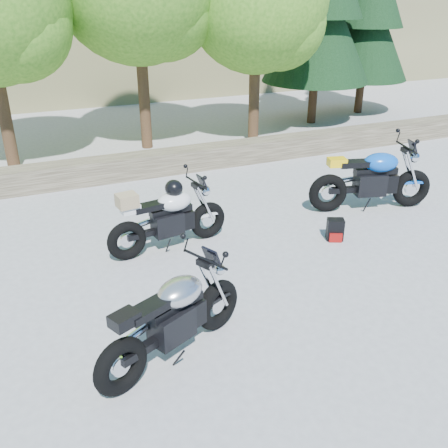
{
  "coord_description": "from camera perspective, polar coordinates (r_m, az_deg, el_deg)",
  "views": [
    {
      "loc": [
        -2.31,
        -4.93,
        3.81
      ],
      "look_at": [
        0.2,
        1.0,
        0.75
      ],
      "focal_mm": 40.0,
      "sensor_mm": 36.0,
      "label": 1
    }
  ],
  "objects": [
    {
      "name": "stone_wall",
      "position": [
        11.26,
        -9.98,
        6.59
      ],
      "size": [
        22.0,
        0.55,
        0.5
      ],
      "primitive_type": "cube",
      "color": "#433C2D",
      "rests_on": "ground"
    },
    {
      "name": "blue_bike",
      "position": [
        9.69,
        16.59,
        4.87
      ],
      "size": [
        2.35,
        0.9,
        1.19
      ],
      "rotation": [
        0.0,
        0.0,
        -0.25
      ],
      "color": "black",
      "rests_on": "ground"
    },
    {
      "name": "tree_decid_right",
      "position": [
        13.3,
        4.31,
        24.01
      ],
      "size": [
        3.54,
        3.54,
        5.41
      ],
      "color": "#382314",
      "rests_on": "ground"
    },
    {
      "name": "backpack",
      "position": [
        8.46,
        12.58,
        -0.66
      ],
      "size": [
        0.32,
        0.31,
        0.37
      ],
      "rotation": [
        0.0,
        0.0,
        -0.43
      ],
      "color": "black",
      "rests_on": "ground"
    },
    {
      "name": "silver_bike",
      "position": [
        5.61,
        -5.77,
        -10.67
      ],
      "size": [
        1.97,
        1.05,
        1.06
      ],
      "rotation": [
        0.0,
        0.0,
        0.44
      ],
      "color": "black",
      "rests_on": "ground"
    },
    {
      "name": "white_bike",
      "position": [
        7.88,
        -6.45,
        0.88
      ],
      "size": [
        2.05,
        0.65,
        1.14
      ],
      "rotation": [
        0.0,
        0.0,
        0.15
      ],
      "color": "black",
      "rests_on": "ground"
    },
    {
      "name": "conifer_far",
      "position": [
        17.42,
        16.3,
        22.72
      ],
      "size": [
        2.82,
        2.82,
        6.27
      ],
      "color": "#382314",
      "rests_on": "ground"
    },
    {
      "name": "ground",
      "position": [
        6.64,
        1.8,
        -9.59
      ],
      "size": [
        90.0,
        90.0,
        0.0
      ],
      "primitive_type": "plane",
      "color": "gray",
      "rests_on": "ground"
    }
  ]
}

